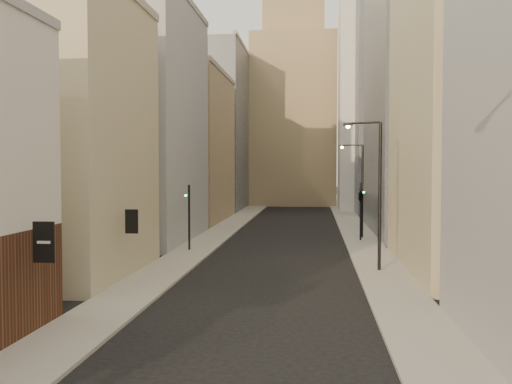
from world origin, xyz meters
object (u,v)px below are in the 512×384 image
traffic_light_left (189,207)px  traffic_light_right (361,196)px  white_tower (367,82)px  streetlamp_far (360,185)px  clock_tower (294,101)px  streetlamp_mid (376,186)px

traffic_light_left → traffic_light_right: size_ratio=1.00×
traffic_light_right → white_tower: bearing=-80.8°
traffic_light_left → traffic_light_right: 14.92m
traffic_light_right → streetlamp_far: bearing=-77.2°
clock_tower → traffic_light_left: size_ratio=8.98×
white_tower → traffic_light_left: size_ratio=8.30×
clock_tower → white_tower: clock_tower is taller
traffic_light_left → streetlamp_far: bearing=-160.5°
streetlamp_mid → traffic_light_left: (-12.96, 7.02, -1.81)m
white_tower → streetlamp_far: size_ratio=5.00×
streetlamp_far → traffic_light_right: size_ratio=1.66×
clock_tower → traffic_light_right: size_ratio=8.98×
clock_tower → streetlamp_far: clock_tower is taller
traffic_light_left → streetlamp_mid: bearing=137.1°
streetlamp_far → traffic_light_right: streetlamp_far is taller
white_tower → streetlamp_mid: white_tower is taller
clock_tower → traffic_light_left: bearing=-95.9°
clock_tower → streetlamp_mid: bearing=-83.5°
clock_tower → streetlamp_mid: (7.14, -63.05, -12.47)m
white_tower → traffic_light_left: white_tower is taller
white_tower → streetlamp_far: white_tower is taller
white_tower → traffic_light_left: bearing=-111.8°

